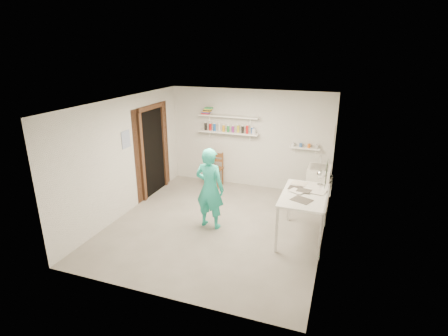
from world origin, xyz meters
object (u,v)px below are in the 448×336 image
(work_table, at_px, (303,217))
(desk_lamp, at_px, (321,174))
(wooden_chair, at_px, (213,169))
(belfast_sink, at_px, (319,174))
(wall_clock, at_px, (213,171))
(man, at_px, (210,188))

(work_table, relative_size, desk_lamp, 8.00)
(wooden_chair, relative_size, work_table, 0.68)
(work_table, distance_m, desk_lamp, 0.87)
(belfast_sink, distance_m, wall_clock, 2.48)
(belfast_sink, height_order, wall_clock, wall_clock)
(wall_clock, relative_size, work_table, 0.22)
(wall_clock, bearing_deg, work_table, 3.13)
(man, distance_m, wooden_chair, 2.13)
(man, height_order, wall_clock, man)
(man, bearing_deg, work_table, -169.75)
(belfast_sink, relative_size, wooden_chair, 0.67)
(wooden_chair, bearing_deg, man, -69.69)
(wall_clock, xyz_separation_m, work_table, (1.77, -0.09, -0.62))
(wooden_chair, distance_m, desk_lamp, 3.05)
(wall_clock, relative_size, desk_lamp, 1.74)
(belfast_sink, bearing_deg, work_table, -93.76)
(wall_clock, xyz_separation_m, wooden_chair, (-0.67, 1.77, -0.61))
(belfast_sink, height_order, work_table, work_table)
(man, relative_size, wall_clock, 5.56)
(belfast_sink, xyz_separation_m, desk_lamp, (0.11, -1.15, 0.40))
(work_table, bearing_deg, wooden_chair, 142.72)
(desk_lamp, bearing_deg, man, -161.68)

